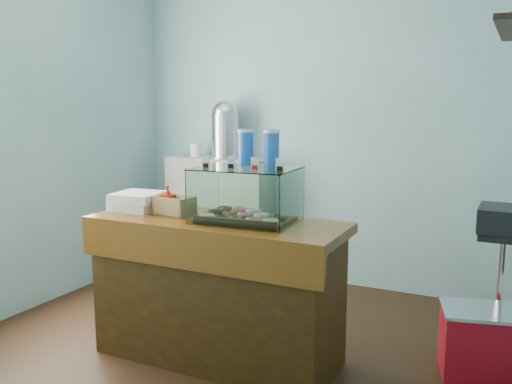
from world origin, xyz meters
The scene contains 9 objects.
ground centered at (0.00, 0.00, 0.00)m, with size 3.50×3.50×0.00m, color black.
room_shell centered at (0.03, 0.01, 1.71)m, with size 3.54×3.04×2.82m.
counter centered at (0.00, -0.25, 0.46)m, with size 1.60×0.60×0.90m.
back_shelf centered at (-0.90, 1.32, 0.55)m, with size 1.00×0.32×1.10m, color #949497.
display_case centered at (0.18, -0.18, 1.08)m, with size 0.62×0.47×0.54m.
condiment_crate centered at (-0.32, -0.25, 0.97)m, with size 0.27×0.18×0.18m.
pastry_boxes centered at (-0.62, -0.22, 0.96)m, with size 0.33×0.32×0.12m.
coffee_urn centered at (-0.82, 1.31, 1.38)m, with size 0.29×0.29×0.53m.
red_cooler centered at (1.51, 0.26, 0.21)m, with size 0.54×0.46×0.41m.
Camera 1 is at (1.66, -3.04, 1.60)m, focal length 38.00 mm.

